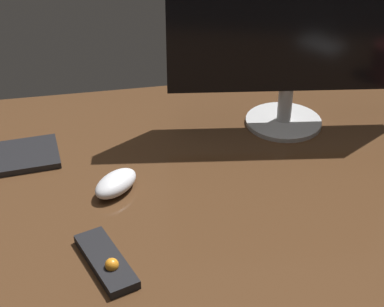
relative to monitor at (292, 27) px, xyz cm
name	(u,v)px	position (x,y,z in cm)	size (l,w,h in cm)	color
desk	(162,184)	(-31.19, -17.36, -24.55)	(140.00, 84.00, 2.00)	#4C301C
monitor	(292,27)	(0.00, 0.00, 0.00)	(53.36, 17.49, 41.16)	silver
computer_mouse	(116,183)	(-40.42, -19.54, -21.63)	(10.41, 5.69, 3.83)	silver
media_remote	(106,261)	(-43.86, -40.36, -22.64)	(10.17, 16.81, 3.18)	black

